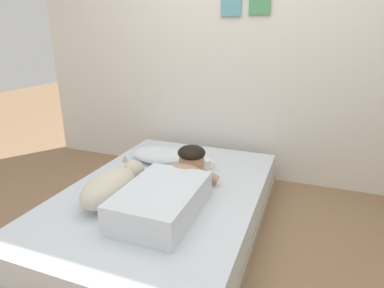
{
  "coord_description": "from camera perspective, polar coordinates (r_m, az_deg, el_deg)",
  "views": [
    {
      "loc": [
        0.62,
        -1.43,
        1.33
      ],
      "look_at": [
        -0.18,
        0.69,
        0.55
      ],
      "focal_mm": 30.19,
      "sensor_mm": 36.0,
      "label": 1
    }
  ],
  "objects": [
    {
      "name": "ground_plane",
      "position": [
        2.05,
        -2.25,
        -21.44
      ],
      "size": [
        12.47,
        12.47,
        0.0
      ],
      "primitive_type": "plane",
      "color": "#8C6B4C"
    },
    {
      "name": "back_wall",
      "position": [
        3.02,
        9.35,
        17.38
      ],
      "size": [
        4.23,
        0.12,
        2.5
      ],
      "color": "silver",
      "rests_on": "ground"
    },
    {
      "name": "bed",
      "position": [
        2.35,
        -4.91,
        -11.2
      ],
      "size": [
        1.33,
        1.95,
        0.3
      ],
      "color": "gray",
      "rests_on": "ground"
    },
    {
      "name": "pillow",
      "position": [
        2.73,
        -5.37,
        -1.98
      ],
      "size": [
        0.52,
        0.32,
        0.11
      ],
      "primitive_type": "ellipsoid",
      "color": "silver",
      "rests_on": "bed"
    },
    {
      "name": "person_lying",
      "position": [
        2.05,
        -3.72,
        -7.88
      ],
      "size": [
        0.43,
        0.92,
        0.27
      ],
      "color": "silver",
      "rests_on": "bed"
    },
    {
      "name": "dog",
      "position": [
        2.15,
        -13.86,
        -7.09
      ],
      "size": [
        0.26,
        0.57,
        0.21
      ],
      "color": "beige",
      "rests_on": "bed"
    },
    {
      "name": "coffee_cup",
      "position": [
        2.59,
        2.4,
        -3.53
      ],
      "size": [
        0.12,
        0.09,
        0.07
      ],
      "color": "white",
      "rests_on": "bed"
    },
    {
      "name": "cell_phone",
      "position": [
        2.07,
        -0.07,
        -10.62
      ],
      "size": [
        0.07,
        0.14,
        0.01
      ],
      "primitive_type": "cube",
      "color": "black",
      "rests_on": "bed"
    }
  ]
}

